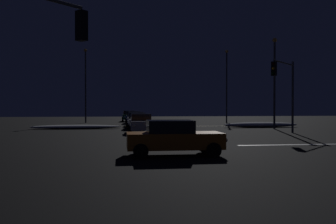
# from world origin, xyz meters

# --- Properties ---
(ground) EXTENTS (120.00, 120.00, 0.10)m
(ground) POSITION_xyz_m (0.00, 0.00, -0.05)
(ground) COLOR black
(stop_line_north) EXTENTS (0.35, 14.72, 0.01)m
(stop_line_north) POSITION_xyz_m (0.00, 8.58, 0.00)
(stop_line_north) COLOR white
(stop_line_north) RESTS_ON ground
(centre_line_ns) EXTENTS (22.00, 0.15, 0.01)m
(centre_line_ns) POSITION_xyz_m (0.00, 20.18, 0.00)
(centre_line_ns) COLOR yellow
(centre_line_ns) RESTS_ON ground
(snow_bank_left_curb) EXTENTS (8.72, 1.50, 0.40)m
(snow_bank_left_curb) POSITION_xyz_m (-9.38, 16.71, 0.20)
(snow_bank_left_curb) COLOR white
(snow_bank_left_curb) RESTS_ON ground
(snow_bank_right_curb) EXTENTS (7.99, 1.50, 0.56)m
(snow_bank_right_curb) POSITION_xyz_m (9.38, 16.87, 0.28)
(snow_bank_right_curb) COLOR white
(snow_bank_right_curb) RESTS_ON ground
(sedan_silver) EXTENTS (2.02, 4.33, 1.57)m
(sedan_silver) POSITION_xyz_m (-3.46, 10.67, 0.80)
(sedan_silver) COLOR #B7B7BC
(sedan_silver) RESTS_ON ground
(sedan_white) EXTENTS (2.02, 4.33, 1.57)m
(sedan_white) POSITION_xyz_m (-3.52, 16.38, 0.80)
(sedan_white) COLOR silver
(sedan_white) RESTS_ON ground
(sedan_black) EXTENTS (2.02, 4.33, 1.57)m
(sedan_black) POSITION_xyz_m (-3.37, 21.60, 0.80)
(sedan_black) COLOR black
(sedan_black) RESTS_ON ground
(sedan_blue) EXTENTS (2.02, 4.33, 1.57)m
(sedan_blue) POSITION_xyz_m (-3.47, 27.46, 0.80)
(sedan_blue) COLOR navy
(sedan_blue) RESTS_ON ground
(sedan_green) EXTENTS (2.02, 4.33, 1.57)m
(sedan_green) POSITION_xyz_m (-3.85, 34.19, 0.80)
(sedan_green) COLOR #14512D
(sedan_green) RESTS_ON ground
(sedan_orange_crossing) EXTENTS (4.33, 2.02, 1.57)m
(sedan_orange_crossing) POSITION_xyz_m (-2.85, -3.68, 0.80)
(sedan_orange_crossing) COLOR #C66014
(sedan_orange_crossing) RESTS_ON ground
(traffic_signal_ne) EXTENTS (3.22, 3.22, 5.89)m
(traffic_signal_ne) POSITION_xyz_m (7.70, 7.70, 4.08)
(traffic_signal_ne) COLOR #4C4C51
(traffic_signal_ne) RESTS_ON ground
(traffic_signal_sw) EXTENTS (2.76, 2.76, 5.93)m
(traffic_signal_sw) POSITION_xyz_m (-7.91, -7.91, 4.07)
(traffic_signal_sw) COLOR #4C4C51
(traffic_signal_sw) RESTS_ON ground
(streetlamp_right_far) EXTENTS (0.44, 0.44, 10.11)m
(streetlamp_right_far) POSITION_xyz_m (9.68, 30.18, 5.76)
(streetlamp_right_far) COLOR #424247
(streetlamp_right_far) RESTS_ON ground
(streetlamp_right_near) EXTENTS (0.44, 0.44, 8.83)m
(streetlamp_right_near) POSITION_xyz_m (9.68, 14.18, 5.10)
(streetlamp_right_near) COLOR #424247
(streetlamp_right_near) RESTS_ON ground
(streetlamp_left_far) EXTENTS (0.44, 0.44, 9.88)m
(streetlamp_left_far) POSITION_xyz_m (-9.68, 30.18, 5.64)
(streetlamp_left_far) COLOR #424247
(streetlamp_left_far) RESTS_ON ground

